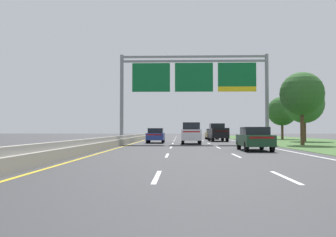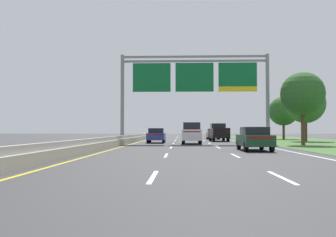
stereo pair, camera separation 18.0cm
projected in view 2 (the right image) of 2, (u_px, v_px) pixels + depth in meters
ground_plane at (192, 144)px, 35.01m from camera, size 220.00×220.00×0.00m
lane_striping at (192, 144)px, 34.55m from camera, size 11.96×106.00×0.01m
median_barrier_concrete at (124, 141)px, 35.26m from camera, size 0.60×110.00×0.85m
overhead_sign_gantry at (194, 80)px, 36.81m from camera, size 15.06×0.42×9.06m
pickup_truck_black at (219, 133)px, 44.82m from camera, size 2.15×5.45×2.20m
car_blue_left_lane_sedan at (156, 135)px, 39.02m from camera, size 1.85×4.41×1.57m
car_white_centre_lane_suv at (192, 133)px, 36.28m from camera, size 2.00×4.74×2.11m
car_gold_right_lane_sedan at (213, 134)px, 54.47m from camera, size 1.88×4.42×1.57m
car_darkgreen_right_lane_sedan at (254, 138)px, 24.27m from camera, size 1.84×4.41×1.57m
roadside_tree_mid at (303, 94)px, 33.18m from camera, size 3.96×3.96×6.68m
roadside_tree_far at (305, 104)px, 43.74m from camera, size 4.70×4.70×6.91m
roadside_tree_distant at (283, 111)px, 54.44m from camera, size 4.38×4.38×6.42m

